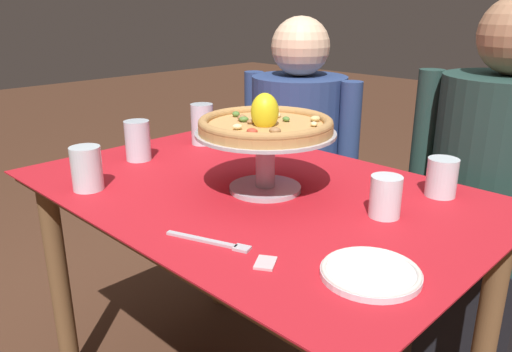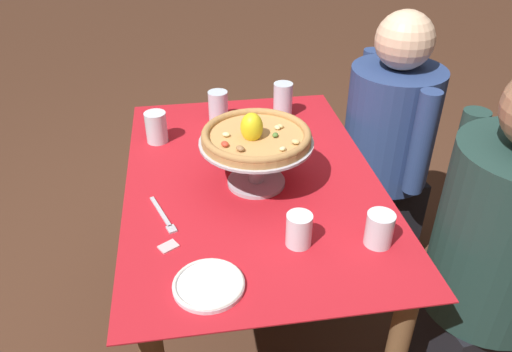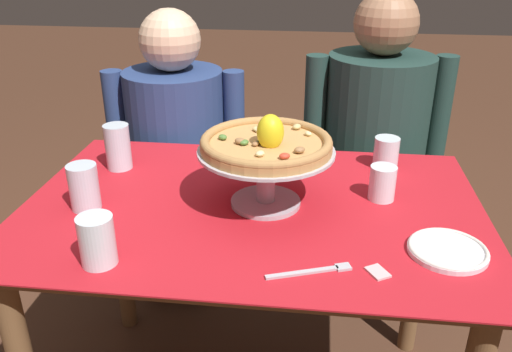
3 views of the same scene
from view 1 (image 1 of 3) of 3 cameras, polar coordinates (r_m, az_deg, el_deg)
The scene contains 13 objects.
dining_table at distance 1.36m, azimuth -0.35°, elevation -5.89°, with size 1.22×0.82×0.73m.
pizza_stand at distance 1.27m, azimuth 1.08°, elevation 2.78°, with size 0.35×0.35×0.16m.
pizza at distance 1.25m, azimuth 1.09°, elevation 5.98°, with size 0.34×0.34×0.10m.
water_glass_back_right at distance 1.33m, azimuth 20.35°, elevation -0.42°, with size 0.08×0.08×0.10m.
water_glass_back_left at distance 1.73m, azimuth -6.13°, elevation 5.57°, with size 0.08×0.08×0.14m.
water_glass_front_left at distance 1.36m, azimuth -18.68°, elevation 0.51°, with size 0.08×0.08×0.11m.
water_glass_side_left at distance 1.58m, azimuth -13.29°, elevation 3.64°, with size 0.08×0.08×0.12m.
water_glass_side_right at distance 1.16m, azimuth 14.49°, elevation -2.58°, with size 0.07×0.07×0.10m.
side_plate at distance 0.92m, azimuth 12.91°, elevation -10.64°, with size 0.18×0.18×0.02m.
dinner_fork at distance 1.02m, azimuth -4.98°, elevation -7.49°, with size 0.18×0.08×0.01m.
sugar_packet at distance 0.94m, azimuth 1.09°, elevation -9.86°, with size 0.05×0.04×0.01m, color beige.
diner_left at distance 2.06m, azimuth 4.73°, elevation 1.32°, with size 0.53×0.41×1.15m.
diner_right at distance 1.72m, azimuth 25.24°, elevation -2.63°, with size 0.54×0.42×1.22m.
Camera 1 is at (0.87, -0.87, 1.19)m, focal length 35.15 mm.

